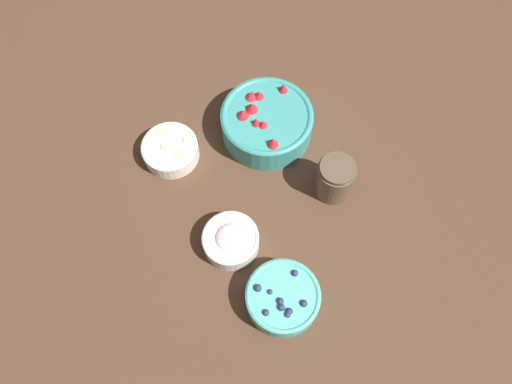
% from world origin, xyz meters
% --- Properties ---
extents(ground_plane, '(4.00, 4.00, 0.00)m').
position_xyz_m(ground_plane, '(0.00, 0.00, 0.00)').
color(ground_plane, '#4C3323').
extents(bowl_strawberries, '(0.22, 0.22, 0.10)m').
position_xyz_m(bowl_strawberries, '(0.07, 0.22, 0.05)').
color(bowl_strawberries, teal).
rests_on(bowl_strawberries, ground_plane).
extents(bowl_blueberries, '(0.15, 0.15, 0.06)m').
position_xyz_m(bowl_blueberries, '(0.24, -0.16, 0.03)').
color(bowl_blueberries, '#56B7A8').
rests_on(bowl_blueberries, ground_plane).
extents(bowl_bananas, '(0.13, 0.13, 0.05)m').
position_xyz_m(bowl_bananas, '(-0.12, 0.08, 0.03)').
color(bowl_bananas, white).
rests_on(bowl_bananas, ground_plane).
extents(bowl_cream, '(0.12, 0.12, 0.06)m').
position_xyz_m(bowl_cream, '(0.09, -0.08, 0.03)').
color(bowl_cream, silver).
rests_on(bowl_cream, ground_plane).
extents(jar_chocolate, '(0.09, 0.09, 0.10)m').
position_xyz_m(jar_chocolate, '(0.26, 0.12, 0.05)').
color(jar_chocolate, brown).
rests_on(jar_chocolate, ground_plane).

